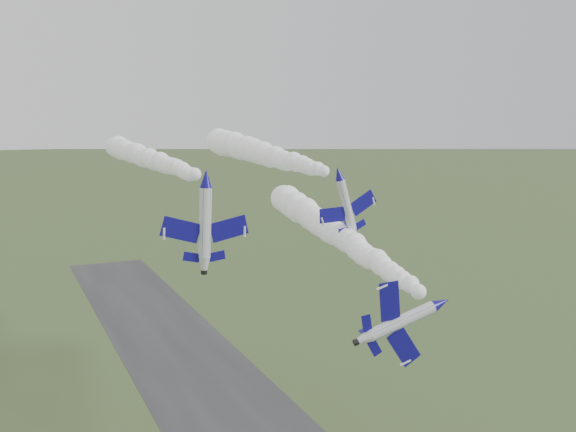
# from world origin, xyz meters

# --- Properties ---
(runway) EXTENTS (24.00, 260.00, 0.04)m
(runway) POSITION_xyz_m (0.00, 30.00, 0.02)
(runway) COLOR #2C2C2F
(runway) RESTS_ON ground
(jet_lead) EXTENTS (4.42, 11.57, 9.05)m
(jet_lead) POSITION_xyz_m (8.57, -9.92, 30.38)
(jet_lead) COLOR silver
(smoke_trail_jet_lead) EXTENTS (14.18, 63.02, 5.23)m
(smoke_trail_jet_lead) POSITION_xyz_m (13.85, 23.65, 32.35)
(smoke_trail_jet_lead) COLOR white
(jet_pair_left) EXTENTS (11.59, 13.91, 3.45)m
(jet_pair_left) POSITION_xyz_m (-8.90, 16.50, 42.15)
(jet_pair_left) COLOR silver
(smoke_trail_jet_pair_left) EXTENTS (7.76, 66.38, 4.58)m
(smoke_trail_jet_pair_left) POSITION_xyz_m (-8.51, 53.53, 42.75)
(smoke_trail_jet_pair_left) COLOR white
(jet_pair_right) EXTENTS (9.16, 11.46, 3.59)m
(jet_pair_right) POSITION_xyz_m (11.72, 18.17, 41.89)
(jet_pair_right) COLOR silver
(smoke_trail_jet_pair_right) EXTENTS (6.63, 58.61, 5.71)m
(smoke_trail_jet_pair_right) POSITION_xyz_m (12.69, 49.67, 43.16)
(smoke_trail_jet_pair_right) COLOR white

